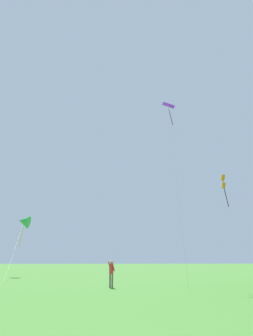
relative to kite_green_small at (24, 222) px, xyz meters
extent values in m
cone|color=green|center=(0.00, 0.00, 0.01)|extent=(1.65, 1.67, 1.70)
cylinder|color=yellow|center=(-0.17, 0.09, -1.84)|extent=(0.45, 0.28, 2.48)
cylinder|color=silver|center=(0.67, -5.98, -3.29)|extent=(1.35, 11.98, 6.34)
cube|color=purple|center=(15.89, -12.28, 10.63)|extent=(1.53, 0.76, 1.16)
cylinder|color=#3F382D|center=(15.89, -12.28, 10.63)|extent=(0.90, 0.52, 0.61)
cylinder|color=black|center=(16.02, -12.42, 9.24)|extent=(0.35, 0.35, 1.91)
cylinder|color=silver|center=(14.87, -17.17, 2.04)|extent=(2.04, 9.80, 16.99)
cube|color=orange|center=(22.91, -8.13, 4.23)|extent=(0.60, 0.67, 0.63)
cube|color=orange|center=(22.91, -8.13, 3.34)|extent=(0.60, 0.67, 0.63)
cylinder|color=#3F382D|center=(22.91, -8.13, 3.79)|extent=(0.04, 0.04, 1.26)
cylinder|color=black|center=(23.10, -8.10, 2.09)|extent=(0.46, 0.14, 2.27)
cylinder|color=#665B4C|center=(9.75, -17.73, -6.02)|extent=(0.12, 0.12, 0.88)
cylinder|color=#665B4C|center=(9.90, -17.84, -6.02)|extent=(0.12, 0.12, 0.88)
cube|color=red|center=(9.82, -17.79, -5.25)|extent=(0.30, 0.29, 0.66)
cylinder|color=red|center=(9.71, -17.70, -5.08)|extent=(0.29, 0.25, 0.61)
cylinder|color=red|center=(9.93, -17.87, -5.08)|extent=(0.29, 0.25, 0.61)
sphere|color=tan|center=(9.82, -17.79, -4.80)|extent=(0.24, 0.24, 0.24)
camera|label=1|loc=(8.29, -39.73, -4.73)|focal=32.64mm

